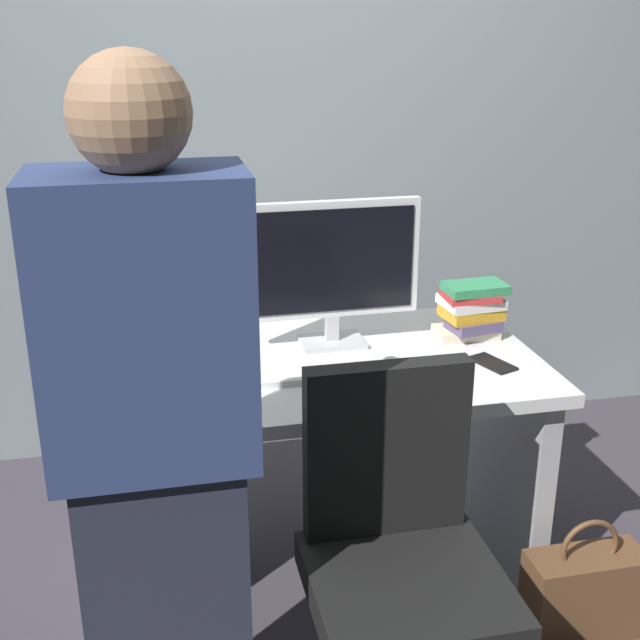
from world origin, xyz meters
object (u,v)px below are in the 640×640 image
cup_near_keyboard (156,378)px  handbag (584,592)px  keyboard (285,375)px  desk (317,430)px  person_at_desk (157,462)px  cell_phone (493,363)px  mouse (393,364)px  book_stack (471,310)px  monitor (332,266)px  office_chair (399,586)px

cup_near_keyboard → handbag: size_ratio=0.24×
keyboard → desk: bearing=41.6°
person_at_desk → cell_phone: person_at_desk is taller
cell_phone → handbag: 0.70m
handbag → mouse: bearing=143.1°
mouse → book_stack: (0.32, 0.20, 0.08)m
person_at_desk → mouse: size_ratio=16.39×
book_stack → cell_phone: book_stack is taller
desk → monitor: (0.08, 0.12, 0.49)m
mouse → book_stack: book_stack is taller
keyboard → mouse: mouse is taller
desk → cell_phone: (0.50, -0.13, 0.23)m
book_stack → person_at_desk: bearing=-141.7°
mouse → cup_near_keyboard: size_ratio=1.08×
desk → handbag: bearing=-34.3°
cell_phone → handbag: size_ratio=0.38×
office_chair → cup_near_keyboard: (-0.53, 0.55, 0.34)m
monitor → handbag: monitor is taller
person_at_desk → mouse: (0.68, 0.59, -0.10)m
keyboard → cell_phone: (0.61, -0.03, -0.01)m
office_chair → cup_near_keyboard: bearing=133.4°
person_at_desk → cell_phone: bearing=30.0°
mouse → handbag: (0.48, -0.36, -0.60)m
desk → handbag: size_ratio=3.53×
book_stack → cup_near_keyboard: bearing=-167.9°
book_stack → handbag: bearing=-73.5°
handbag → person_at_desk: bearing=-168.7°
desk → book_stack: bearing=9.7°
keyboard → book_stack: book_stack is taller
keyboard → book_stack: (0.63, 0.19, 0.08)m
office_chair → mouse: office_chair is taller
cup_near_keyboard → mouse: bearing=1.4°
person_at_desk → cup_near_keyboard: (0.01, 0.58, -0.07)m
book_stack → desk: bearing=-170.3°
person_at_desk → office_chair: bearing=2.3°
person_at_desk → handbag: 1.38m
desk → cup_near_keyboard: cup_near_keyboard is taller
cell_phone → cup_near_keyboard: bearing=159.3°
desk → book_stack: 0.62m
office_chair → monitor: (0.02, 0.80, 0.55)m
monitor → book_stack: 0.47m
office_chair → cell_phone: bearing=50.5°
person_at_desk → handbag: person_at_desk is taller
person_at_desk → desk: bearing=55.6°
keyboard → cell_phone: size_ratio=2.99×
person_at_desk → cell_phone: 1.14m
office_chair → monitor: size_ratio=1.74×
person_at_desk → monitor: 1.00m
cell_phone → monitor: bearing=128.9°
desk → handbag: desk is taller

